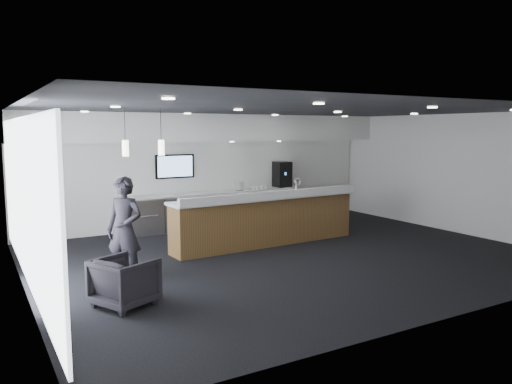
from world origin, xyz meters
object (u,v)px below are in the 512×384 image
armchair (125,282)px  lounge_guest (125,230)px  service_counter (266,219)px  coffee_machine (282,174)px

armchair → lounge_guest: lounge_guest is taller
armchair → lounge_guest: bearing=-41.4°
service_counter → lounge_guest: bearing=-164.2°
lounge_guest → service_counter: bearing=68.3°
service_counter → armchair: size_ratio=5.76×
lounge_guest → armchair: bearing=-56.5°
coffee_machine → armchair: size_ratio=0.91×
service_counter → lounge_guest: lounge_guest is taller
coffee_machine → lounge_guest: lounge_guest is taller
service_counter → coffee_machine: size_ratio=6.31×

